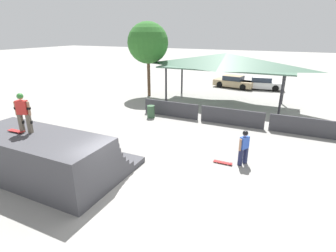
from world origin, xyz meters
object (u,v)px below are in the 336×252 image
skater_on_deck (23,110)px  skateboard_on_deck (17,131)px  parked_car_tan (234,82)px  parked_car_white (262,83)px  skateboard_on_ground (223,163)px  tree_beside_pavilion (148,43)px  trash_bin (151,112)px  bystander_walking (244,145)px

skater_on_deck → skateboard_on_deck: 0.95m
skateboard_on_deck → parked_car_tan: bearing=77.7°
skater_on_deck → skateboard_on_deck: size_ratio=2.05×
parked_car_tan → skater_on_deck: bearing=-89.5°
skateboard_on_deck → parked_car_white: bearing=71.1°
skater_on_deck → skateboard_on_ground: bearing=12.0°
tree_beside_pavilion → parked_car_white: 12.48m
tree_beside_pavilion → trash_bin: 7.81m
skateboard_on_ground → parked_car_tan: bearing=100.6°
trash_bin → bystander_walking: bearing=-31.0°
tree_beside_pavilion → trash_bin: bearing=-59.8°
skateboard_on_deck → parked_car_white: skateboard_on_deck is taller
parked_car_tan → trash_bin: bearing=-93.2°
skater_on_deck → parked_car_tan: skater_on_deck is taller
skater_on_deck → parked_car_white: bearing=53.4°
skateboard_on_deck → trash_bin: skateboard_on_deck is taller
skateboard_on_deck → parked_car_tan: size_ratio=0.18×
skateboard_on_ground → skater_on_deck: bearing=-147.6°
skateboard_on_ground → trash_bin: (-6.24, 4.55, 0.37)m
bystander_walking → parked_car_white: bearing=-145.7°
tree_beside_pavilion → parked_car_tan: bearing=48.4°
bystander_walking → skateboard_on_deck: bearing=-28.7°
bystander_walking → skateboard_on_ground: 1.23m
bystander_walking → skateboard_on_ground: bystander_walking is taller
skater_on_deck → bystander_walking: skater_on_deck is taller
skater_on_deck → bystander_walking: bearing=11.2°
skateboard_on_deck → skateboard_on_ground: size_ratio=0.91×
tree_beside_pavilion → skater_on_deck: bearing=-79.7°
skateboard_on_deck → trash_bin: size_ratio=0.91×
bystander_walking → tree_beside_pavilion: bearing=-103.4°
tree_beside_pavilion → trash_bin: (3.29, -5.65, -4.27)m
parked_car_tan → skateboard_on_ground: bearing=-69.4°
skateboard_on_deck → bystander_walking: bearing=29.2°
skateboard_on_deck → tree_beside_pavilion: 15.12m
bystander_walking → tree_beside_pavilion: tree_beside_pavilion is taller
skater_on_deck → tree_beside_pavilion: tree_beside_pavilion is taller
skateboard_on_ground → tree_beside_pavilion: 14.71m
skater_on_deck → bystander_walking: (7.65, 4.69, -1.87)m
skater_on_deck → tree_beside_pavilion: size_ratio=0.24×
bystander_walking → parked_car_tan: bearing=-136.4°
skateboard_on_deck → trash_bin: 9.24m
skateboard_on_ground → parked_car_white: size_ratio=0.20×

